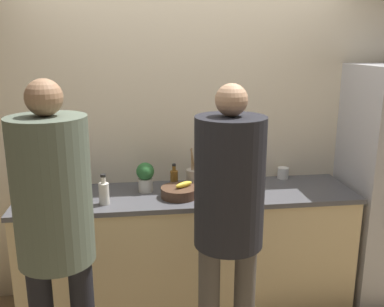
{
  "coord_description": "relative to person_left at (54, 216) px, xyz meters",
  "views": [
    {
      "loc": [
        -0.37,
        -2.61,
        2.0
      ],
      "look_at": [
        0.0,
        0.14,
        1.28
      ],
      "focal_mm": 40.0,
      "sensor_mm": 36.0,
      "label": 1
    }
  ],
  "objects": [
    {
      "name": "fruit_bowl",
      "position": [
        0.73,
        0.73,
        -0.16
      ],
      "size": [
        0.26,
        0.26,
        0.11
      ],
      "color": "#4C3323",
      "rests_on": "counter"
    },
    {
      "name": "person_left",
      "position": [
        0.0,
        0.0,
        0.0
      ],
      "size": [
        0.4,
        0.4,
        1.84
      ],
      "color": "black",
      "rests_on": "ground_plane"
    },
    {
      "name": "counter",
      "position": [
        0.8,
        0.83,
        -0.67
      ],
      "size": [
        2.46,
        0.65,
        0.93
      ],
      "color": "beige",
      "rests_on": "ground_plane"
    },
    {
      "name": "person_center",
      "position": [
        0.95,
        0.11,
        -0.03
      ],
      "size": [
        0.4,
        0.4,
        1.79
      ],
      "color": "#4C4742",
      "rests_on": "ground_plane"
    },
    {
      "name": "potted_plant",
      "position": [
        0.49,
        0.88,
        -0.08
      ],
      "size": [
        0.13,
        0.13,
        0.22
      ],
      "color": "beige",
      "rests_on": "counter"
    },
    {
      "name": "cup_white",
      "position": [
        1.61,
        1.05,
        -0.16
      ],
      "size": [
        0.09,
        0.09,
        0.09
      ],
      "color": "white",
      "rests_on": "counter"
    },
    {
      "name": "wall_back",
      "position": [
        0.8,
        1.14,
        0.17
      ],
      "size": [
        5.2,
        0.06,
        2.6
      ],
      "color": "beige",
      "rests_on": "ground_plane"
    },
    {
      "name": "bottle_amber",
      "position": [
        0.71,
        0.95,
        -0.13
      ],
      "size": [
        0.06,
        0.06,
        0.19
      ],
      "color": "brown",
      "rests_on": "counter"
    },
    {
      "name": "bottle_clear",
      "position": [
        0.2,
        0.66,
        -0.12
      ],
      "size": [
        0.07,
        0.07,
        0.21
      ],
      "color": "silver",
      "rests_on": "counter"
    },
    {
      "name": "bottle_red",
      "position": [
        0.95,
        0.6,
        -0.14
      ],
      "size": [
        0.08,
        0.08,
        0.15
      ],
      "color": "red",
      "rests_on": "counter"
    },
    {
      "name": "utensil_crock",
      "position": [
        0.85,
        0.91,
        -0.12
      ],
      "size": [
        0.11,
        0.11,
        0.31
      ],
      "color": "#ADA393",
      "rests_on": "counter"
    }
  ]
}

